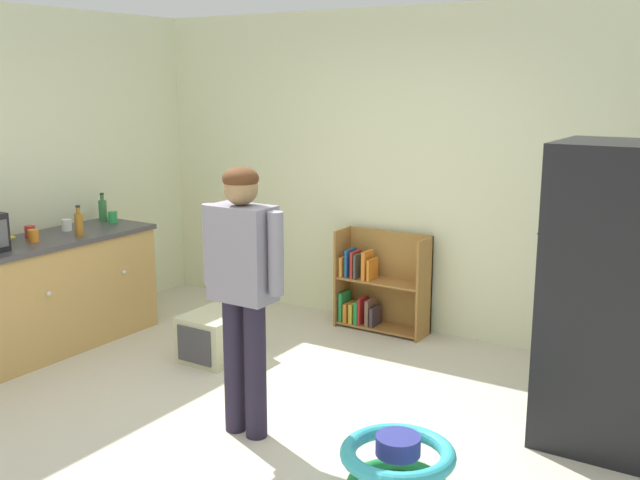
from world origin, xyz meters
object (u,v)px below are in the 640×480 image
at_px(pet_carrier, 218,335).
at_px(white_cup, 67,225).
at_px(bookshelf, 377,288).
at_px(banana_bunch, 7,239).
at_px(green_cup, 113,217).
at_px(red_cup, 30,232).
at_px(green_glass_bottle, 103,210).
at_px(orange_cup, 33,236).
at_px(kitchen_counter, 23,301).
at_px(standing_person, 243,278).
at_px(amber_bottle, 79,224).
at_px(refrigerator, 612,297).
at_px(baby_walker, 398,465).

relative_size(pet_carrier, white_cup, 5.81).
distance_m(bookshelf, banana_bunch, 3.01).
relative_size(green_cup, red_cup, 1.00).
xyz_separation_m(green_glass_bottle, orange_cup, (0.23, -0.89, -0.05)).
bearing_deg(kitchen_counter, green_cup, 93.14).
xyz_separation_m(green_glass_bottle, red_cup, (0.07, -0.80, -0.05)).
bearing_deg(green_glass_bottle, orange_cup, -75.51).
bearing_deg(green_glass_bottle, standing_person, -24.33).
bearing_deg(banana_bunch, white_cup, 86.58).
xyz_separation_m(bookshelf, green_cup, (-2.03, -1.08, 0.59)).
bearing_deg(amber_bottle, red_cup, -137.82).
bearing_deg(green_cup, refrigerator, -0.21).
bearing_deg(white_cup, baby_walker, -12.22).
distance_m(pet_carrier, white_cup, 1.58).
bearing_deg(red_cup, refrigerator, 10.48).
relative_size(refrigerator, pet_carrier, 3.22).
height_order(pet_carrier, orange_cup, orange_cup).
relative_size(refrigerator, red_cup, 18.74).
bearing_deg(bookshelf, amber_bottle, -138.24).
bearing_deg(amber_bottle, bookshelf, 41.76).
relative_size(pet_carrier, banana_bunch, 3.54).
xyz_separation_m(bookshelf, baby_walker, (1.34, -2.28, -0.20)).
relative_size(refrigerator, standing_person, 1.09).
xyz_separation_m(pet_carrier, white_cup, (-1.36, -0.25, 0.77)).
bearing_deg(banana_bunch, bookshelf, 44.64).
relative_size(standing_person, pet_carrier, 2.95).
relative_size(bookshelf, baby_walker, 1.41).
relative_size(amber_bottle, orange_cup, 2.59).
xyz_separation_m(baby_walker, white_cup, (-3.41, 0.74, 0.79)).
bearing_deg(white_cup, orange_cup, -72.55).
height_order(baby_walker, green_glass_bottle, green_glass_bottle).
xyz_separation_m(amber_bottle, green_cup, (-0.22, 0.54, -0.05)).
xyz_separation_m(orange_cup, red_cup, (-0.16, 0.09, 0.00)).
height_order(refrigerator, standing_person, refrigerator).
height_order(standing_person, orange_cup, standing_person).
bearing_deg(white_cup, amber_bottle, -18.11).
bearing_deg(orange_cup, amber_bottle, 70.20).
distance_m(baby_walker, orange_cup, 3.39).
bearing_deg(baby_walker, standing_person, 174.11).
distance_m(kitchen_counter, standing_person, 2.30).
distance_m(green_cup, white_cup, 0.46).
bearing_deg(baby_walker, amber_bottle, 168.27).
relative_size(kitchen_counter, green_glass_bottle, 9.23).
bearing_deg(green_cup, banana_bunch, -93.93).
xyz_separation_m(standing_person, banana_bunch, (-2.36, 0.09, -0.05)).
relative_size(baby_walker, red_cup, 6.36).
height_order(green_cup, white_cup, same).
distance_m(refrigerator, white_cup, 4.19).
relative_size(white_cup, orange_cup, 1.00).
bearing_deg(white_cup, green_cup, 85.47).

